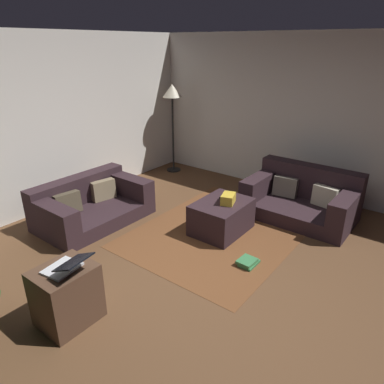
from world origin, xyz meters
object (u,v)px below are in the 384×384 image
Objects in this scene: gift_box at (228,199)px; side_table at (67,295)px; laptop at (66,266)px; couch_left at (90,204)px; corner_lamp at (172,98)px; couch_right at (302,198)px; book_stack at (248,262)px; tv_remote at (225,199)px; ottoman at (222,217)px.

side_table reaches higher than gift_box.
laptop is at bearing -81.61° from side_table.
couch_left is 2.17m from laptop.
laptop is (-2.33, 0.21, 0.12)m from gift_box.
couch_left is 2.75m from corner_lamp.
couch_right reaches higher than side_table.
couch_left is 2.46m from book_stack.
couch_right is 1.28m from tv_remote.
gift_box reaches higher than tv_remote.
side_table is 2.14× the size of book_stack.
couch_left reaches higher than tv_remote.
couch_right is 3.56× the size of laptop.
book_stack is 3.81m from corner_lamp.
gift_box is (-1.13, 0.61, 0.23)m from couch_right.
gift_box is at bearing -5.24° from laptop.
couch_right is at bearing 130.83° from couch_left.
side_table is at bearing 76.22° from couch_right.
couch_right is at bearing -31.50° from tv_remote.
ottoman is at bearing 54.49° from book_stack.
ottoman is 2.32m from side_table.
side_table is 0.33× the size of corner_lamp.
ottoman is 0.88m from book_stack.
ottoman is 1.86× the size of laptop.
laptop is 2.08m from book_stack.
tv_remote is at bearing 11.75° from ottoman.
ottoman is 2.94m from corner_lamp.
tv_remote is (0.08, 0.10, -0.05)m from gift_box.
tv_remote is 0.60× the size of book_stack.
tv_remote is 2.78m from corner_lamp.
tv_remote is 2.43m from side_table.
couch_left is 1.02× the size of couch_right.
corner_lamp reaches higher than side_table.
laptop reaches higher than gift_box.
couch_left is 6.72× the size of gift_box.
couch_left is 0.92× the size of corner_lamp.
couch_right is 3.12m from corner_lamp.
couch_left is at bearing 47.90° from laptop.
laptop is 1.63× the size of book_stack.
side_table is 1.31× the size of laptop.
laptop reaches higher than couch_right.
laptop is 0.25× the size of corner_lamp.
ottoman is 3.02× the size of book_stack.
book_stack is (-1.65, -0.01, -0.24)m from couch_right.
couch_left is 3.62× the size of laptop.
ottoman is 0.47× the size of corner_lamp.
side_table reaches higher than book_stack.
couch_right is at bearing -98.05° from corner_lamp.
ottoman is 1.41× the size of side_table.
side_table is at bearing -152.98° from corner_lamp.
couch_right reaches higher than gift_box.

